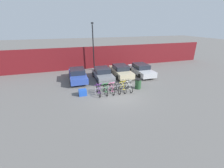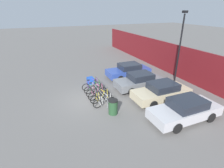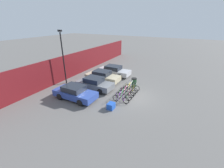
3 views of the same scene
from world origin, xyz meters
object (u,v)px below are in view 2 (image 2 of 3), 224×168
object	(u,v)px
bike_rack	(99,91)
lamp_post	(180,44)
bicycle_pink	(96,92)
bicycle_white	(104,102)
bicycle_yellow	(101,98)
car_beige	(161,92)
bicycle_purple	(92,86)
car_blue	(128,71)
bicycle_black	(99,95)
cargo_crate	(90,80)
car_silver	(185,110)
car_grey	(139,81)
trash_bin	(113,107)
bicycle_green	(94,89)

from	to	relation	value
bike_rack	lamp_post	size ratio (longest dim) A/B	0.57
bicycle_pink	bicycle_white	size ratio (longest dim) A/B	1.00
bicycle_yellow	car_beige	xyz separation A→B (m)	(1.39, 4.29, 0.31)
bicycle_purple	car_blue	xyz separation A→B (m)	(-1.46, 4.30, 0.31)
bicycle_black	car_beige	size ratio (longest dim) A/B	0.39
lamp_post	cargo_crate	bearing A→B (deg)	-108.56
bicycle_purple	bicycle_yellow	bearing A→B (deg)	-2.15
bicycle_purple	car_silver	distance (m)	7.61
car_grey	car_beige	world-z (taller)	same
trash_bin	cargo_crate	bearing A→B (deg)	178.95
bike_rack	bicycle_purple	size ratio (longest dim) A/B	2.10
bicycle_green	lamp_post	distance (m)	8.58
bicycle_black	car_silver	distance (m)	6.12
bicycle_black	car_silver	bearing A→B (deg)	41.83
bicycle_white	car_grey	distance (m)	4.23
bicycle_purple	car_silver	xyz separation A→B (m)	(6.44, 4.04, 0.31)
car_grey	bicycle_pink	bearing A→B (deg)	-91.12
bike_rack	trash_bin	size ratio (longest dim) A/B	3.48
bicycle_white	car_grey	xyz separation A→B (m)	(-1.69, 3.86, 0.31)
car_silver	trash_bin	bearing A→B (deg)	-121.25
bicycle_yellow	car_beige	distance (m)	4.52
bicycle_green	car_silver	xyz separation A→B (m)	(5.80, 4.04, 0.31)
bike_rack	bicycle_black	bearing A→B (deg)	-24.10
cargo_crate	bicycle_green	bearing A→B (deg)	-8.25
bicycle_black	lamp_post	distance (m)	8.59
bicycle_yellow	car_beige	bearing A→B (deg)	73.06
bicycle_purple	bicycle_white	distance (m)	3.04
car_beige	lamp_post	distance (m)	5.32
bike_rack	bicycle_pink	xyz separation A→B (m)	(-0.24, -0.15, -0.11)
bicycle_green	trash_bin	xyz separation A→B (m)	(3.46, 0.20, 0.14)
bicycle_pink	car_beige	xyz separation A→B (m)	(2.52, 4.29, 0.31)
bicycle_yellow	car_beige	world-z (taller)	car_beige
bike_rack	bicycle_yellow	world-z (taller)	bicycle_yellow
car_beige	cargo_crate	world-z (taller)	car_beige
car_silver	cargo_crate	world-z (taller)	car_silver
car_grey	car_silver	size ratio (longest dim) A/B	0.92
bicycle_yellow	car_blue	distance (m)	5.78
bicycle_pink	car_silver	size ratio (longest dim) A/B	0.38
bike_rack	bicycle_black	world-z (taller)	bicycle_black
bicycle_pink	car_beige	world-z (taller)	car_beige
bicycle_green	bike_rack	bearing A→B (deg)	13.36
car_grey	bicycle_white	bearing A→B (deg)	-66.39
bicycle_yellow	bicycle_white	world-z (taller)	same
bicycle_yellow	lamp_post	distance (m)	8.65
bicycle_purple	bicycle_green	bearing A→B (deg)	-2.15
bike_rack	bicycle_yellow	size ratio (longest dim) A/B	2.10
car_blue	trash_bin	bearing A→B (deg)	-36.35
car_blue	car_beige	size ratio (longest dim) A/B	0.99
bicycle_purple	bicycle_black	bearing A→B (deg)	-2.15
bicycle_white	car_blue	bearing A→B (deg)	135.15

